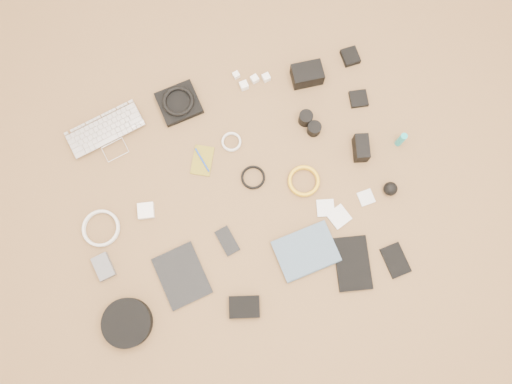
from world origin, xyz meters
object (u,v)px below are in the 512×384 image
object	(u,v)px
phone	(227,241)
paperback	(315,272)
laptop	(110,139)
dslr_camera	(307,75)
headphone_case	(127,323)
tablet	(182,276)

from	to	relation	value
phone	paperback	size ratio (longest dim) A/B	0.48
laptop	dslr_camera	size ratio (longest dim) A/B	2.48
dslr_camera	phone	xyz separation A→B (m)	(-0.54, -0.61, -0.03)
headphone_case	dslr_camera	bearing A→B (deg)	38.96
headphone_case	paperback	world-z (taller)	headphone_case
paperback	headphone_case	bearing A→B (deg)	82.67
laptop	phone	distance (m)	0.68
dslr_camera	paperback	world-z (taller)	dslr_camera
laptop	tablet	world-z (taller)	laptop
laptop	dslr_camera	distance (m)	0.91
laptop	paperback	bearing A→B (deg)	-61.64
laptop	headphone_case	distance (m)	0.78
dslr_camera	tablet	distance (m)	1.03
laptop	tablet	xyz separation A→B (m)	(0.15, -0.66, -0.01)
laptop	headphone_case	size ratio (longest dim) A/B	1.68
laptop	phone	size ratio (longest dim) A/B	2.84
tablet	paperback	size ratio (longest dim) A/B	0.95
dslr_camera	headphone_case	xyz separation A→B (m)	(-1.01, -0.82, -0.01)
tablet	headphone_case	xyz separation A→B (m)	(-0.25, -0.12, 0.02)
tablet	paperback	world-z (taller)	paperback
phone	headphone_case	world-z (taller)	headphone_case
laptop	phone	bearing A→B (deg)	-69.23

